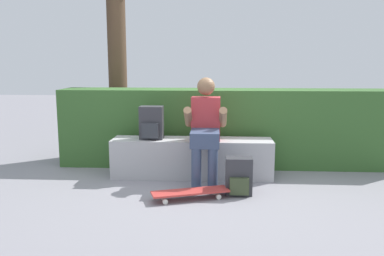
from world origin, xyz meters
TOP-DOWN VIEW (x-y plane):
  - ground_plane at (0.00, 0.00)m, footprint 24.00×24.00m
  - bench_main at (0.00, 0.26)m, footprint 1.95×0.41m
  - person_skater at (0.17, 0.05)m, footprint 0.49×0.62m
  - skateboard_near_person at (0.03, -0.57)m, footprint 0.82×0.44m
  - backpack_on_bench at (-0.49, 0.25)m, footprint 0.28×0.23m
  - backpack_on_ground at (0.54, -0.38)m, footprint 0.28×0.23m
  - hedge_row at (0.49, 0.86)m, footprint 4.57×0.57m

SIDE VIEW (x-z plane):
  - ground_plane at x=0.00m, z-range 0.00..0.00m
  - skateboard_near_person at x=0.03m, z-range 0.03..0.12m
  - backpack_on_ground at x=0.54m, z-range -0.01..0.39m
  - bench_main at x=0.00m, z-range 0.00..0.47m
  - hedge_row at x=0.49m, z-range 0.00..1.04m
  - backpack_on_bench at x=-0.49m, z-range 0.46..0.86m
  - person_skater at x=0.17m, z-range 0.05..1.27m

